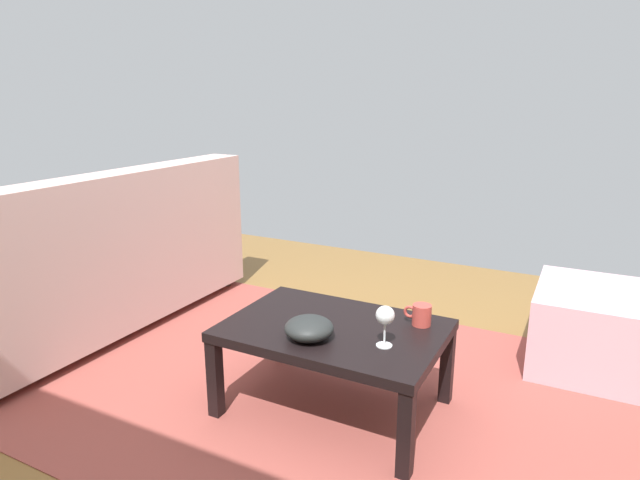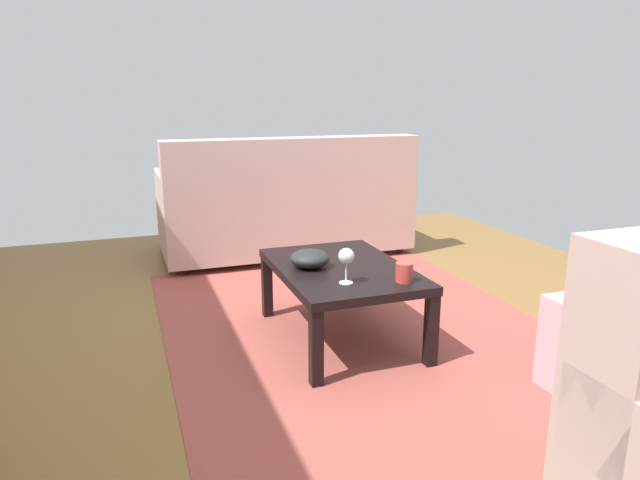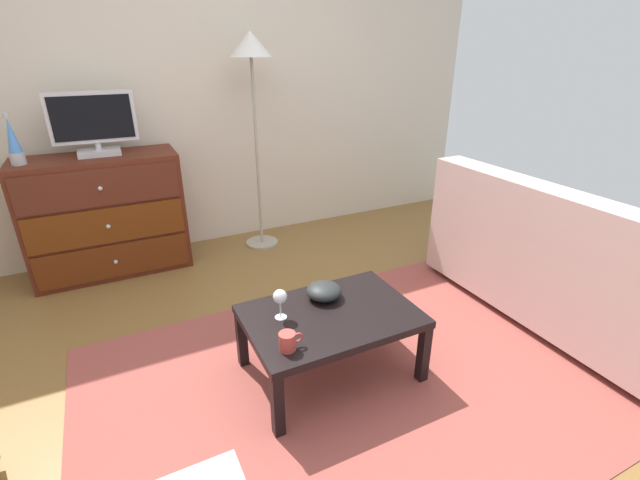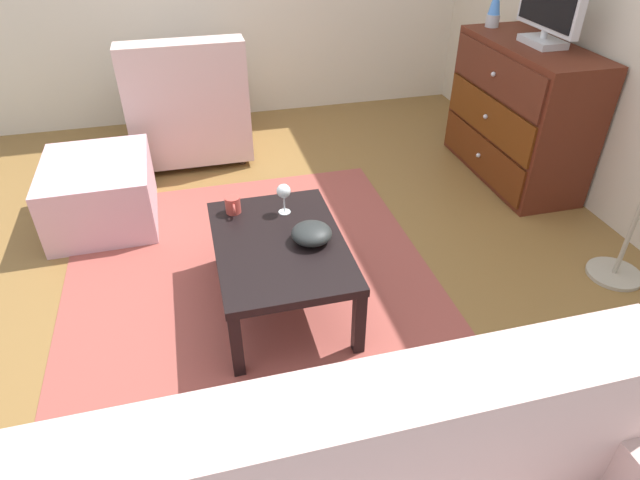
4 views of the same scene
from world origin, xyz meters
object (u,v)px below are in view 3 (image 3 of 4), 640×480
object	(u,v)px
bowl_decorative	(324,291)
tv	(94,123)
coffee_table	(331,321)
dresser	(107,216)
couch_large	(570,269)
mug	(288,341)
wine_glass	(280,298)
lava_lamp	(13,142)
standing_lamp	(252,66)

from	to	relation	value
bowl_decorative	tv	bearing A→B (deg)	119.51
tv	coffee_table	xyz separation A→B (m)	(0.91, -1.82, -0.79)
dresser	couch_large	distance (m)	3.21
tv	bowl_decorative	distance (m)	2.05
coffee_table	mug	bearing A→B (deg)	-150.47
dresser	wine_glass	xyz separation A→B (m)	(0.71, -1.73, 0.04)
mug	bowl_decorative	size ratio (longest dim) A/B	0.61
lava_lamp	couch_large	xyz separation A→B (m)	(2.98, -1.94, -0.70)
mug	wine_glass	bearing A→B (deg)	75.68
mug	dresser	bearing A→B (deg)	108.25
wine_glass	coffee_table	bearing A→B (deg)	-16.26
dresser	couch_large	bearing A→B (deg)	-38.03
lava_lamp	bowl_decorative	bearing A→B (deg)	-48.33
tv	lava_lamp	xyz separation A→B (m)	(-0.48, -0.07, -0.08)
coffee_table	standing_lamp	xyz separation A→B (m)	(0.23, 1.75, 1.14)
dresser	standing_lamp	distance (m)	1.56
dresser	couch_large	size ratio (longest dim) A/B	0.61
tv	mug	bearing A→B (deg)	-72.96
lava_lamp	couch_large	size ratio (longest dim) A/B	0.18
bowl_decorative	couch_large	bearing A→B (deg)	-11.97
tv	mug	size ratio (longest dim) A/B	4.91
standing_lamp	dresser	bearing A→B (deg)	177.65
lava_lamp	mug	bearing A→B (deg)	-60.41
coffee_table	wine_glass	world-z (taller)	wine_glass
dresser	wine_glass	world-z (taller)	dresser
lava_lamp	mug	xyz separation A→B (m)	(1.09, -1.93, -0.63)
mug	bowl_decorative	distance (m)	0.46
bowl_decorative	couch_large	size ratio (longest dim) A/B	0.10
standing_lamp	mug	bearing A→B (deg)	-105.47
couch_large	standing_lamp	size ratio (longest dim) A/B	1.05
standing_lamp	coffee_table	bearing A→B (deg)	-97.43
wine_glass	couch_large	bearing A→B (deg)	-7.90
mug	lava_lamp	bearing A→B (deg)	119.59
wine_glass	couch_large	distance (m)	1.84
wine_glass	lava_lamp	bearing A→B (deg)	124.47
wine_glass	mug	size ratio (longest dim) A/B	1.38
lava_lamp	bowl_decorative	world-z (taller)	lava_lamp
wine_glass	standing_lamp	size ratio (longest dim) A/B	0.09
standing_lamp	couch_large	bearing A→B (deg)	-55.05
wine_glass	standing_lamp	bearing A→B (deg)	74.36
tv	mug	xyz separation A→B (m)	(0.61, -1.99, -0.70)
dresser	mug	distance (m)	2.07
lava_lamp	couch_large	world-z (taller)	lava_lamp
couch_large	tv	bearing A→B (deg)	141.21
tv	bowl_decorative	world-z (taller)	tv
dresser	coffee_table	distance (m)	2.04
couch_large	standing_lamp	distance (m)	2.61
coffee_table	mug	distance (m)	0.36
coffee_table	bowl_decorative	xyz separation A→B (m)	(0.03, 0.15, 0.09)
wine_glass	tv	bearing A→B (deg)	111.02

